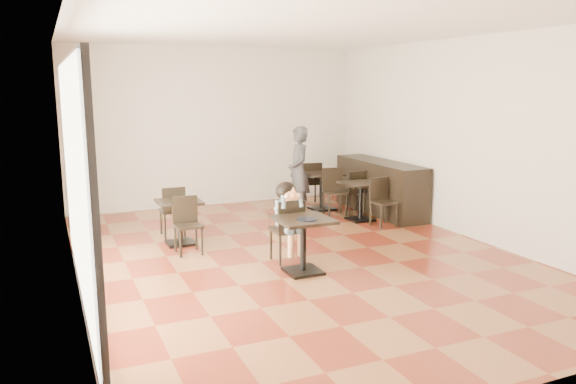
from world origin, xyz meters
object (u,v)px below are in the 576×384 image
child_chair (287,230)px  chair_left_a (172,211)px  cafe_table_mid (360,201)px  chair_mid_a (352,192)px  chair_left_b (188,226)px  chair_mid_b (384,203)px  child_table (303,246)px  cafe_table_left (180,222)px  cafe_table_back (322,191)px  adult_patron (299,172)px  child (287,222)px  chair_back_b (335,192)px  chair_back_a (310,183)px

child_chair → chair_left_a: 2.32m
child_chair → cafe_table_mid: bearing=-142.6°
chair_mid_a → chair_left_b: 3.77m
chair_mid_b → child_table: bearing=-146.5°
cafe_table_left → cafe_table_back: bearing=22.8°
adult_patron → chair_mid_b: 1.74m
chair_mid_a → chair_left_b: chair_mid_a is taller
cafe_table_back → adult_patron: bearing=-155.2°
cafe_table_mid → chair_left_a: (-3.38, 0.32, 0.06)m
chair_left_b → cafe_table_back: bearing=30.3°
child_chair → child: 0.12m
adult_patron → chair_back_b: size_ratio=1.90×
adult_patron → chair_left_a: bearing=-70.3°
child → chair_left_b: child is taller
cafe_table_left → chair_left_a: (0.00, 0.55, 0.07)m
cafe_table_mid → chair_mid_a: size_ratio=0.83×
child_chair → chair_back_b: 2.97m
child_table → chair_back_b: bearing=54.7°
chair_mid_a → child_table: bearing=47.7°
adult_patron → chair_back_b: adult_patron is taller
child_table → chair_mid_a: chair_mid_a is taller
chair_left_b → chair_back_a: size_ratio=0.94×
cafe_table_back → chair_mid_b: size_ratio=0.87×
child → cafe_table_mid: 2.78m
chair_left_a → cafe_table_left: bearing=89.5°
chair_back_a → child_table: bearing=72.0°
child_table → chair_mid_a: size_ratio=0.88×
chair_left_a → chair_back_a: 3.41m
child_table → adult_patron: (1.31, 3.03, 0.48)m
chair_mid_a → chair_back_a: 1.15m
chair_mid_b → chair_left_b: size_ratio=1.02×
child_table → cafe_table_left: 2.32m
adult_patron → chair_left_b: size_ratio=2.03×
child → cafe_table_back: (1.96, 2.78, -0.19)m
cafe_table_mid → chair_back_b: bearing=113.6°
adult_patron → chair_mid_a: 1.14m
chair_back_a → cafe_table_left: bearing=39.7°
cafe_table_mid → chair_left_b: 3.47m
cafe_table_left → chair_left_b: size_ratio=0.83×
child_chair → chair_mid_a: 3.24m
chair_left_b → chair_back_b: size_ratio=0.94×
cafe_table_mid → cafe_table_back: size_ratio=0.95×
child_chair → chair_back_b: bearing=-131.4°
cafe_table_back → chair_back_b: 0.56m
chair_left_b → chair_back_b: bearing=22.3°
cafe_table_mid → child: bearing=-142.6°
child → chair_left_a: 2.33m
adult_patron → cafe_table_left: bearing=-58.8°
cafe_table_mid → cafe_table_left: 3.39m
cafe_table_back → child_chair: bearing=-125.3°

